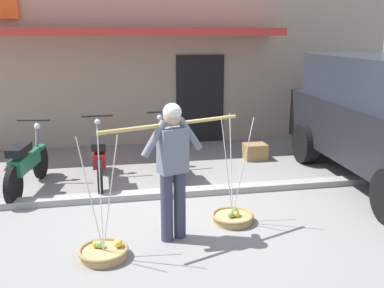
{
  "coord_description": "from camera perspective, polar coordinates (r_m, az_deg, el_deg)",
  "views": [
    {
      "loc": [
        -0.93,
        -5.7,
        2.48
      ],
      "look_at": [
        0.3,
        0.6,
        0.85
      ],
      "focal_mm": 41.07,
      "sensor_mm": 36.0,
      "label": 1
    }
  ],
  "objects": [
    {
      "name": "sidewalk_curb",
      "position": [
        6.91,
        -2.64,
        -6.36
      ],
      "size": [
        20.0,
        0.24,
        0.1
      ],
      "primitive_type": "cube",
      "color": "gray",
      "rests_on": "ground"
    },
    {
      "name": "fruit_basket_right_side",
      "position": [
        6.01,
        5.3,
        -9.37
      ],
      "size": [
        0.57,
        0.57,
        1.45
      ],
      "color": "tan",
      "rests_on": "ground"
    },
    {
      "name": "storefront_building",
      "position": [
        12.31,
        -10.58,
        12.24
      ],
      "size": [
        13.0,
        6.0,
        4.2
      ],
      "color": "tan",
      "rests_on": "ground"
    },
    {
      "name": "wooden_crate",
      "position": [
        8.92,
        8.18,
        -0.99
      ],
      "size": [
        0.44,
        0.36,
        0.32
      ],
      "primitive_type": "cube",
      "color": "olive",
      "rests_on": "ground"
    },
    {
      "name": "fruit_basket_left_side",
      "position": [
        5.21,
        -11.41,
        -13.5
      ],
      "size": [
        0.57,
        0.57,
        1.45
      ],
      "color": "tan",
      "rests_on": "ground"
    },
    {
      "name": "fruit_vendor",
      "position": [
        5.22,
        -2.51,
        -2.46
      ],
      "size": [
        1.72,
        0.7,
        1.7
      ],
      "color": "#38384C",
      "rests_on": "ground"
    },
    {
      "name": "ground_plane",
      "position": [
        6.28,
        -1.68,
        -9.0
      ],
      "size": [
        90.0,
        90.0,
        0.0
      ],
      "primitive_type": "plane",
      "color": "gray"
    },
    {
      "name": "motorcycle_third_in_row",
      "position": [
        7.78,
        -3.13,
        -0.87
      ],
      "size": [
        0.54,
        1.82,
        1.09
      ],
      "color": "black",
      "rests_on": "ground"
    },
    {
      "name": "motorcycle_nearest_shop",
      "position": [
        7.48,
        -20.69,
        -2.43
      ],
      "size": [
        0.56,
        1.8,
        1.09
      ],
      "color": "black",
      "rests_on": "ground"
    },
    {
      "name": "motorcycle_second_in_row",
      "position": [
        7.53,
        -11.96,
        -1.69
      ],
      "size": [
        0.54,
        1.82,
        1.09
      ],
      "color": "black",
      "rests_on": "ground"
    }
  ]
}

